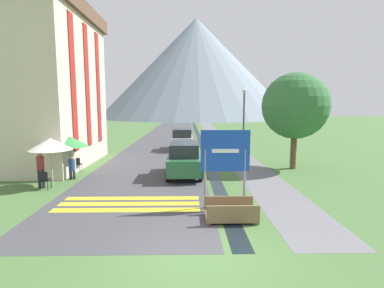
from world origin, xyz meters
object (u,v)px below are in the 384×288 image
parked_car_far (182,139)px  cafe_chair_far_left (77,163)px  road_sign (225,158)px  tree_by_path (295,106)px  streetlamp (244,119)px  parked_car_near (184,159)px  person_seated_near (72,166)px  cafe_chair_far_right (72,163)px  footbridge (231,213)px  cafe_chair_nearest (44,179)px  hotel_building (41,79)px  cafe_umbrella_middle_green (70,142)px  cafe_umbrella_front_white (50,144)px  person_standing_terrace (41,167)px

parked_car_far → cafe_chair_far_left: 10.57m
road_sign → tree_by_path: tree_by_path is taller
streetlamp → parked_car_near: bearing=-135.2°
person_seated_near → tree_by_path: 13.00m
parked_car_far → cafe_chair_far_right: size_ratio=4.54×
parked_car_far → tree_by_path: bearing=-49.3°
footbridge → cafe_chair_nearest: bearing=154.7°
streetlamp → parked_car_far: bearing=125.4°
hotel_building → cafe_umbrella_middle_green: 5.70m
parked_car_far → cafe_chair_nearest: size_ratio=4.54×
cafe_chair_far_left → streetlamp: (10.06, 2.88, 2.41)m
cafe_chair_far_right → person_seated_near: size_ratio=0.67×
cafe_umbrella_front_white → tree_by_path: (12.79, 3.85, 1.76)m
person_standing_terrace → footbridge: bearing=-26.1°
cafe_chair_nearest → tree_by_path: (12.90, 4.40, 3.26)m
footbridge → cafe_umbrella_middle_green: cafe_umbrella_middle_green is taller
parked_car_far → footbridge: bearing=-83.4°
footbridge → parked_car_near: parked_car_near is taller
footbridge → cafe_umbrella_front_white: bearing=151.2°
parked_car_far → cafe_umbrella_middle_green: (-5.81, -9.83, 0.99)m
streetlamp → cafe_chair_far_right: bearing=-165.7°
parked_car_near → cafe_chair_far_right: parked_car_near is taller
cafe_chair_far_left → road_sign: bearing=-53.1°
footbridge → road_sign: bearing=93.1°
tree_by_path → cafe_chair_far_left: bearing=-176.3°
cafe_chair_far_right → cafe_umbrella_middle_green: size_ratio=0.39×
cafe_chair_far_right → cafe_chair_nearest: bearing=-103.0°
parked_car_near → streetlamp: 5.88m
road_sign → tree_by_path: size_ratio=0.51×
footbridge → cafe_chair_nearest: (-7.92, 3.74, 0.29)m
road_sign → cafe_chair_far_left: road_sign is taller
cafe_chair_far_left → tree_by_path: tree_by_path is taller
cafe_chair_nearest → person_standing_terrace: person_standing_terrace is taller
footbridge → tree_by_path: 10.18m
hotel_building → cafe_chair_far_left: hotel_building is taller
cafe_chair_far_right → streetlamp: streetlamp is taller
cafe_chair_far_right → person_seated_near: (0.71, -1.87, 0.19)m
hotel_building → person_seated_near: hotel_building is taller
parked_car_far → cafe_umbrella_middle_green: cafe_umbrella_middle_green is taller
hotel_building → parked_car_far: hotel_building is taller
cafe_chair_far_left → person_standing_terrace: bearing=-112.0°
cafe_chair_far_right → cafe_chair_far_left: bearing=-46.1°
footbridge → person_standing_terrace: size_ratio=1.00×
person_seated_near → streetlamp: streetlamp is taller
footbridge → person_standing_terrace: (-8.19, 4.02, 0.76)m
footbridge → person_seated_near: size_ratio=1.34×
parked_car_far → cafe_umbrella_front_white: bearing=-116.8°
parked_car_near → parked_car_far: bearing=91.5°
road_sign → parked_car_near: (-1.54, 5.18, -1.00)m
cafe_chair_far_right → cafe_umbrella_front_white: (0.30, -3.25, 1.50)m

